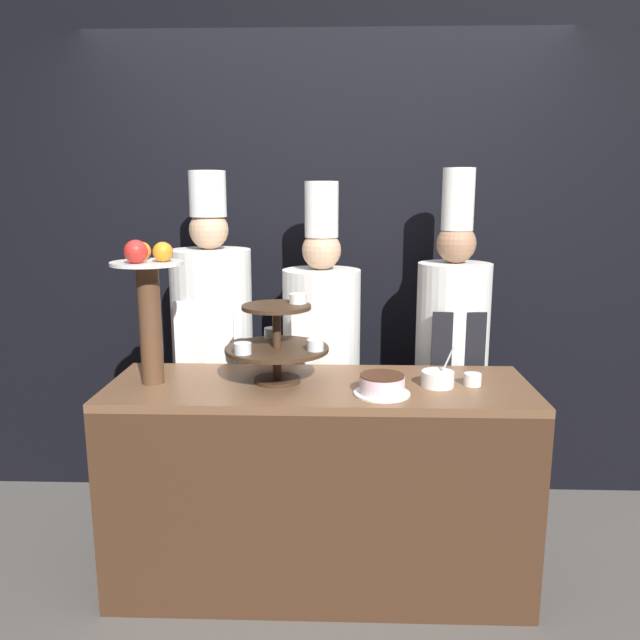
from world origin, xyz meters
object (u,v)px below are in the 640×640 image
(tiered_stand, at_px, (278,341))
(chef_left, at_px, (213,338))
(serving_bowl_near, at_px, (438,379))
(chef_center_left, at_px, (321,349))
(fruit_pedestal, at_px, (149,297))
(cake_round, at_px, (382,385))
(cup_white, at_px, (473,379))
(chef_center_right, at_px, (452,344))

(tiered_stand, relative_size, chef_left, 0.24)
(serving_bowl_near, distance_m, chef_left, 1.18)
(serving_bowl_near, bearing_deg, chef_center_left, 131.86)
(fruit_pedestal, height_order, cake_round, fruit_pedestal)
(fruit_pedestal, xyz_separation_m, chef_center_left, (0.69, 0.55, -0.35))
(fruit_pedestal, distance_m, chef_left, 0.64)
(cake_round, relative_size, serving_bowl_near, 1.35)
(cake_round, bearing_deg, chef_center_left, 111.29)
(cup_white, relative_size, chef_left, 0.04)
(cake_round, relative_size, chef_left, 0.13)
(cake_round, bearing_deg, chef_left, 140.48)
(cup_white, relative_size, chef_center_right, 0.04)
(tiered_stand, relative_size, chef_center_right, 0.24)
(tiered_stand, height_order, serving_bowl_near, tiered_stand)
(tiered_stand, distance_m, cup_white, 0.82)
(cake_round, distance_m, cup_white, 0.40)
(cake_round, bearing_deg, tiered_stand, 160.01)
(tiered_stand, distance_m, cake_round, 0.47)
(tiered_stand, bearing_deg, chef_center_left, 71.82)
(serving_bowl_near, bearing_deg, tiered_stand, 176.33)
(chef_center_left, bearing_deg, fruit_pedestal, -141.41)
(cup_white, bearing_deg, tiered_stand, 178.20)
(fruit_pedestal, relative_size, cake_round, 2.69)
(serving_bowl_near, relative_size, chef_center_right, 0.09)
(fruit_pedestal, height_order, chef_center_left, chef_center_left)
(cup_white, xyz_separation_m, chef_center_left, (-0.64, 0.53, -0.01))
(fruit_pedestal, relative_size, chef_center_left, 0.35)
(fruit_pedestal, xyz_separation_m, cake_round, (0.94, -0.12, -0.33))
(tiered_stand, xyz_separation_m, chef_center_right, (0.81, 0.51, -0.13))
(fruit_pedestal, height_order, chef_left, chef_left)
(fruit_pedestal, bearing_deg, cake_round, -7.01)
(fruit_pedestal, height_order, chef_center_right, chef_center_right)
(cake_round, bearing_deg, serving_bowl_near, 25.54)
(chef_left, height_order, chef_center_right, chef_center_right)
(cup_white, bearing_deg, chef_center_left, 140.15)
(chef_left, xyz_separation_m, chef_center_right, (1.19, 0.00, -0.02))
(serving_bowl_near, xyz_separation_m, chef_center_right, (0.15, 0.55, 0.01))
(chef_left, bearing_deg, serving_bowl_near, -27.93)
(chef_left, bearing_deg, cup_white, -24.25)
(cake_round, bearing_deg, fruit_pedestal, 172.99)
(tiered_stand, bearing_deg, chef_left, 126.66)
(chef_left, bearing_deg, cake_round, -39.52)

